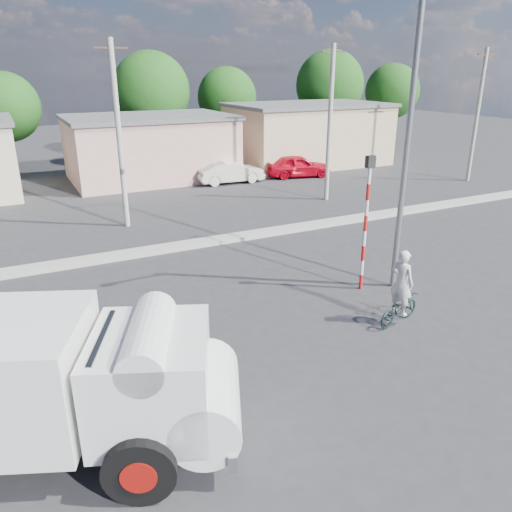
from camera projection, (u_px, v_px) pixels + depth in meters
name	position (u px, v px, depth m)	size (l,w,h in m)	color
ground_plane	(301.00, 330.00, 13.83)	(120.00, 120.00, 0.00)	#2C2C2F
median	(199.00, 243.00, 20.49)	(40.00, 0.80, 0.16)	#99968E
truck	(47.00, 383.00, 8.87)	(7.18, 4.86, 2.80)	black
bicycle	(399.00, 309.00, 14.09)	(0.58, 1.66, 0.87)	black
cyclist	(401.00, 292.00, 13.91)	(0.69, 0.45, 1.89)	silver
car_cream	(230.00, 172.00, 31.42)	(1.48, 4.24, 1.40)	beige
car_red	(298.00, 166.00, 33.15)	(1.75, 4.35, 1.48)	#B80316
traffic_pole	(366.00, 213.00, 15.52)	(0.28, 0.18, 4.36)	red
streetlight	(404.00, 134.00, 14.83)	(2.34, 0.22, 9.00)	slate
building_row	(136.00, 146.00, 31.92)	(37.80, 7.30, 4.44)	#BFB690
tree_row	(193.00, 94.00, 39.07)	(51.24, 7.43, 8.42)	#38281E
utility_poles	(230.00, 130.00, 23.80)	(35.40, 0.24, 8.00)	#99968E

